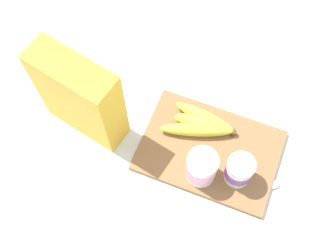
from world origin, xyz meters
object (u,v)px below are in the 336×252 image
object	(u,v)px
cutting_board	(209,150)
banana_bunch	(202,124)
yogurt_cup_front	(239,171)
cereal_box	(80,97)
spoon	(284,185)
yogurt_cup_back	(201,167)

from	to	relation	value
cutting_board	banana_bunch	bearing A→B (deg)	-50.94
cutting_board	yogurt_cup_front	xyz separation A→B (m)	(-0.08, 0.04, 0.05)
cutting_board	cereal_box	world-z (taller)	cereal_box
cutting_board	spoon	xyz separation A→B (m)	(-0.20, 0.02, -0.00)
yogurt_cup_front	banana_bunch	world-z (taller)	yogurt_cup_front
yogurt_cup_back	banana_bunch	world-z (taller)	yogurt_cup_back
cutting_board	banana_bunch	distance (m)	0.07
yogurt_cup_back	spoon	world-z (taller)	yogurt_cup_back
cereal_box	spoon	size ratio (longest dim) A/B	1.97
cutting_board	spoon	size ratio (longest dim) A/B	2.58
cutting_board	yogurt_cup_front	distance (m)	0.11
yogurt_cup_back	cutting_board	bearing A→B (deg)	-91.16
yogurt_cup_front	yogurt_cup_back	size ratio (longest dim) A/B	0.87
cutting_board	yogurt_cup_front	size ratio (longest dim) A/B	3.97
cereal_box	yogurt_cup_back	size ratio (longest dim) A/B	2.63
banana_bunch	cereal_box	bearing A→B (deg)	16.54
cutting_board	banana_bunch	size ratio (longest dim) A/B	1.81
cutting_board	cereal_box	xyz separation A→B (m)	(0.32, 0.03, 0.12)
spoon	yogurt_cup_front	bearing A→B (deg)	12.42
cereal_box	spoon	world-z (taller)	cereal_box
yogurt_cup_front	spoon	world-z (taller)	yogurt_cup_front
cereal_box	yogurt_cup_back	distance (m)	0.33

